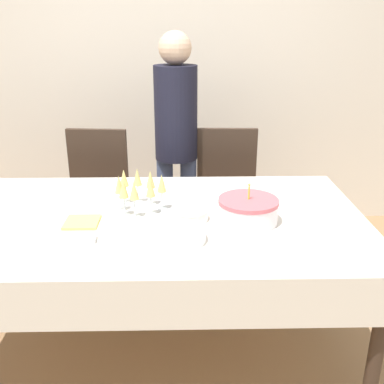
% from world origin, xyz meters
% --- Properties ---
extents(ground_plane, '(12.00, 12.00, 0.00)m').
position_xyz_m(ground_plane, '(0.00, 0.00, 0.00)').
color(ground_plane, '#93704C').
extents(wall_back, '(8.00, 0.05, 2.70)m').
position_xyz_m(wall_back, '(0.00, 1.74, 1.35)').
color(wall_back, silver).
rests_on(wall_back, ground_plane).
extents(dining_table, '(1.98, 1.12, 0.77)m').
position_xyz_m(dining_table, '(0.00, 0.00, 0.67)').
color(dining_table, silver).
rests_on(dining_table, ground_plane).
extents(dining_chair_far_left, '(0.46, 0.46, 0.96)m').
position_xyz_m(dining_chair_far_left, '(-0.43, 0.88, 0.53)').
color(dining_chair_far_left, '#38281E').
rests_on(dining_chair_far_left, ground_plane).
extents(dining_chair_far_right, '(0.43, 0.43, 0.96)m').
position_xyz_m(dining_chair_far_right, '(0.44, 0.88, 0.53)').
color(dining_chair_far_right, '#38281E').
rests_on(dining_chair_far_right, ground_plane).
extents(birthday_cake, '(0.27, 0.27, 0.18)m').
position_xyz_m(birthday_cake, '(0.44, -0.07, 0.83)').
color(birthday_cake, white).
rests_on(birthday_cake, dining_table).
extents(champagne_tray, '(0.33, 0.33, 0.18)m').
position_xyz_m(champagne_tray, '(-0.06, 0.07, 0.86)').
color(champagne_tray, silver).
rests_on(champagne_tray, dining_table).
extents(plate_stack_main, '(0.23, 0.23, 0.05)m').
position_xyz_m(plate_stack_main, '(0.13, -0.25, 0.80)').
color(plate_stack_main, white).
rests_on(plate_stack_main, dining_table).
extents(plate_stack_dessert, '(0.17, 0.17, 0.05)m').
position_xyz_m(plate_stack_dessert, '(0.18, -0.04, 0.80)').
color(plate_stack_dessert, silver).
rests_on(plate_stack_dessert, dining_table).
extents(cake_knife, '(0.30, 0.09, 0.00)m').
position_xyz_m(cake_knife, '(0.42, -0.28, 0.78)').
color(cake_knife, silver).
rests_on(cake_knife, dining_table).
extents(fork_pile, '(0.17, 0.07, 0.02)m').
position_xyz_m(fork_pile, '(-0.30, -0.25, 0.78)').
color(fork_pile, silver).
rests_on(fork_pile, dining_table).
extents(napkin_pile, '(0.15, 0.15, 0.01)m').
position_xyz_m(napkin_pile, '(-0.31, -0.07, 0.78)').
color(napkin_pile, '#E0D166').
rests_on(napkin_pile, dining_table).
extents(person_standing, '(0.28, 0.28, 1.57)m').
position_xyz_m(person_standing, '(0.11, 0.99, 0.94)').
color(person_standing, '#3F4C72').
rests_on(person_standing, ground_plane).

